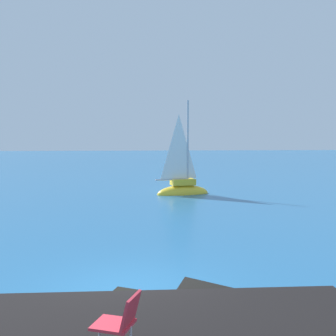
# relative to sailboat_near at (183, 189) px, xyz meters

# --- Properties ---
(ground_plane) EXTENTS (160.00, 160.00, 0.00)m
(ground_plane) POSITION_rel_sailboat_near_xyz_m (-2.92, -15.55, -0.33)
(ground_plane) COLOR #236093
(boulder_seaward) EXTENTS (1.68, 1.47, 0.92)m
(boulder_seaward) POSITION_rel_sailboat_near_xyz_m (-1.30, -16.71, -0.33)
(boulder_seaward) COLOR black
(boulder_seaward) RESTS_ON ground
(boulder_inland) EXTENTS (1.38, 1.52, 0.78)m
(boulder_inland) POSITION_rel_sailboat_near_xyz_m (-2.97, -17.00, -0.33)
(boulder_inland) COLOR black
(boulder_inland) RESTS_ON ground
(sailboat_near) EXTENTS (3.33, 1.81, 6.03)m
(sailboat_near) POSITION_rel_sailboat_near_xyz_m (0.00, 0.00, 0.00)
(sailboat_near) COLOR yellow
(sailboat_near) RESTS_ON ground
(beach_chair) EXTENTS (0.73, 0.66, 0.80)m
(beach_chair) POSITION_rel_sailboat_near_xyz_m (-2.97, -19.42, 0.72)
(beach_chair) COLOR #E03342
(beach_chair) RESTS_ON shore_ledge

